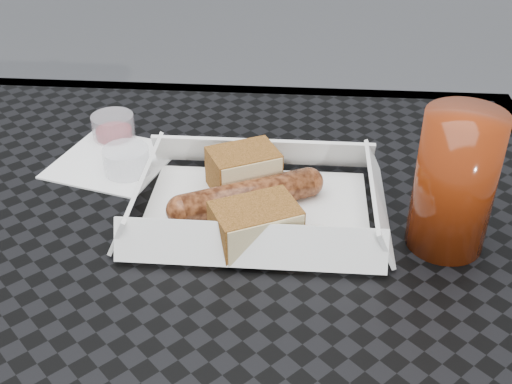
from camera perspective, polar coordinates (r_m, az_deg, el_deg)
patio_table at (r=0.63m, az=-7.92°, el=-12.01°), size 0.80×0.80×0.74m
food_tray at (r=0.64m, az=0.07°, el=-1.61°), size 0.22×0.15×0.00m
bratwurst at (r=0.63m, az=-0.79°, el=-0.34°), size 0.15×0.09×0.03m
bread_near at (r=0.66m, az=-1.11°, el=2.03°), size 0.08×0.07×0.04m
bread_far at (r=0.58m, az=-0.05°, el=-2.92°), size 0.09×0.08×0.04m
veg_garnish at (r=0.59m, az=5.01°, el=-4.55°), size 0.03×0.03×0.00m
napkin at (r=0.74m, az=-12.60°, el=2.70°), size 0.15×0.15×0.00m
condiment_cup_sauce at (r=0.78m, az=-12.57°, el=5.65°), size 0.05×0.05×0.03m
condiment_cup_empty at (r=0.71m, az=-11.42°, el=2.71°), size 0.05×0.05×0.03m
drink_glass at (r=0.59m, az=17.25°, el=0.81°), size 0.07×0.07×0.13m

